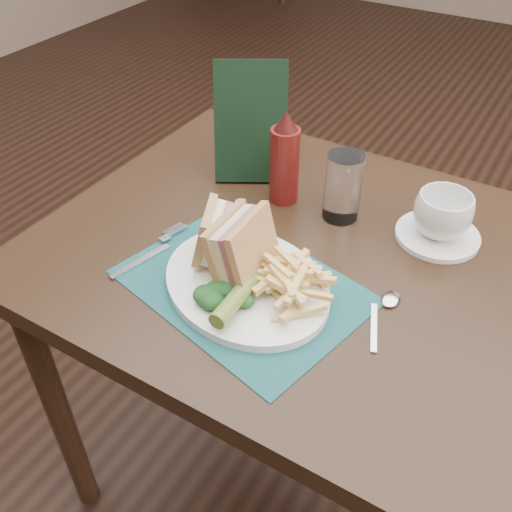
% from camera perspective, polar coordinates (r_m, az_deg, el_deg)
% --- Properties ---
extents(floor, '(7.00, 7.00, 0.00)m').
position_cam_1_polar(floor, '(1.87, 10.37, -8.72)').
color(floor, black).
rests_on(floor, ground).
extents(table_main, '(0.90, 0.75, 0.75)m').
position_cam_1_polar(table_main, '(1.28, 3.44, -12.12)').
color(table_main, black).
rests_on(table_main, ground).
extents(placemat, '(0.43, 0.35, 0.00)m').
position_cam_1_polar(placemat, '(0.93, -1.35, -3.01)').
color(placemat, '#184B4E').
rests_on(placemat, table_main).
extents(plate, '(0.37, 0.33, 0.01)m').
position_cam_1_polar(plate, '(0.92, -0.96, -2.82)').
color(plate, white).
rests_on(plate, placemat).
extents(sandwich_half_a, '(0.11, 0.12, 0.10)m').
position_cam_1_polar(sandwich_half_a, '(0.94, -5.14, 2.32)').
color(sandwich_half_a, tan).
rests_on(sandwich_half_a, plate).
extents(sandwich_half_b, '(0.08, 0.12, 0.12)m').
position_cam_1_polar(sandwich_half_b, '(0.90, -2.52, 1.33)').
color(sandwich_half_b, tan).
rests_on(sandwich_half_b, plate).
extents(kale_garnish, '(0.11, 0.08, 0.03)m').
position_cam_1_polar(kale_garnish, '(0.87, -2.82, -4.13)').
color(kale_garnish, '#163E1A').
rests_on(kale_garnish, plate).
extents(pickle_spear, '(0.03, 0.12, 0.03)m').
position_cam_1_polar(pickle_spear, '(0.86, -1.94, -4.16)').
color(pickle_spear, '#5B742C').
rests_on(pickle_spear, plate).
extents(fries_pile, '(0.18, 0.20, 0.06)m').
position_cam_1_polar(fries_pile, '(0.88, 3.44, -1.84)').
color(fries_pile, '#F2CD79').
rests_on(fries_pile, plate).
extents(fork, '(0.07, 0.17, 0.01)m').
position_cam_1_polar(fork, '(1.01, -10.44, 0.63)').
color(fork, silver).
rests_on(fork, placemat).
extents(spoon, '(0.09, 0.15, 0.01)m').
position_cam_1_polar(spoon, '(0.90, 12.32, -5.86)').
color(spoon, silver).
rests_on(spoon, table_main).
extents(saucer, '(0.18, 0.18, 0.01)m').
position_cam_1_polar(saucer, '(1.08, 17.67, 1.97)').
color(saucer, white).
rests_on(saucer, table_main).
extents(coffee_cup, '(0.13, 0.13, 0.08)m').
position_cam_1_polar(coffee_cup, '(1.05, 18.15, 3.92)').
color(coffee_cup, white).
rests_on(coffee_cup, saucer).
extents(drinking_glass, '(0.07, 0.07, 0.13)m').
position_cam_1_polar(drinking_glass, '(1.06, 8.68, 6.83)').
color(drinking_glass, white).
rests_on(drinking_glass, table_main).
extents(ketchup_bottle, '(0.07, 0.07, 0.19)m').
position_cam_1_polar(ketchup_bottle, '(1.08, 2.89, 9.83)').
color(ketchup_bottle, '#55100E').
rests_on(ketchup_bottle, table_main).
extents(check_presenter, '(0.17, 0.15, 0.23)m').
position_cam_1_polar(check_presenter, '(1.16, -0.53, 13.21)').
color(check_presenter, black).
rests_on(check_presenter, table_main).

